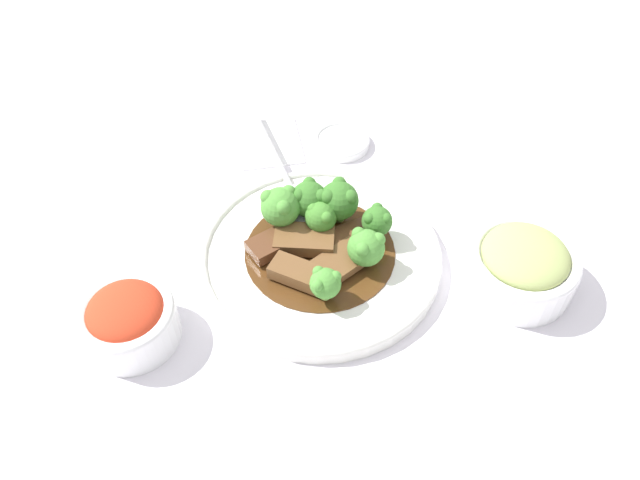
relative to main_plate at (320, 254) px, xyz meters
The scene contains 19 objects.
ground_plane 0.01m from the main_plate, ahead, with size 4.00×4.00×0.00m, color silver.
main_plate is the anchor object (origin of this frame).
beef_strip_0 0.05m from the main_plate, 153.46° to the left, with size 0.05×0.07×0.02m.
beef_strip_1 0.03m from the main_plate, 68.42° to the left, with size 0.04×0.07×0.02m.
beef_strip_2 0.04m from the main_plate, 150.17° to the right, with size 0.08×0.08×0.01m.
beef_strip_3 0.03m from the main_plate, 65.89° to the right, with size 0.06×0.07×0.01m.
beef_strip_4 0.06m from the main_plate, 89.00° to the left, with size 0.06×0.06×0.01m.
broccoli_floret_0 0.06m from the main_plate, 22.42° to the right, with size 0.04×0.04×0.05m.
broccoli_floret_1 0.06m from the main_plate, 108.86° to the right, with size 0.04×0.04×0.04m.
broccoli_floret_2 0.07m from the main_plate, 51.24° to the left, with size 0.04×0.04×0.05m.
broccoli_floret_3 0.07m from the main_plate, 69.42° to the right, with size 0.03×0.03×0.04m.
broccoli_floret_4 0.07m from the main_plate, behind, with size 0.03×0.03×0.04m.
broccoli_floret_5 0.04m from the main_plate, ahead, with size 0.04×0.04×0.04m.
broccoli_floret_6 0.06m from the main_plate, 15.19° to the left, with size 0.04×0.04×0.05m.
serving_spoon 0.09m from the main_plate, 21.78° to the left, with size 0.24×0.12×0.01m.
side_bowl_kimchi 0.22m from the main_plate, 119.69° to the left, with size 0.10×0.10×0.06m.
side_bowl_appetizer 0.22m from the main_plate, 97.34° to the right, with size 0.12×0.12×0.06m.
sauce_dish 0.20m from the main_plate, ahead, with size 0.07×0.07×0.01m.
paper_napkin 0.22m from the main_plate, 20.15° to the left, with size 0.11×0.10×0.01m.
Camera 1 is at (-0.45, -0.01, 0.54)m, focal length 35.00 mm.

